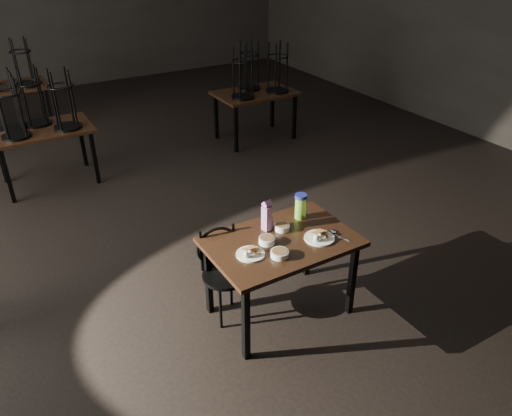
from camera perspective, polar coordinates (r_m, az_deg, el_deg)
room at (r=5.32m, az=-11.24°, el=22.25°), size 12.00×12.04×3.22m
main_table at (r=4.09m, az=2.88°, el=-4.56°), size 1.20×0.80×0.75m
plate_left at (r=3.86m, az=-0.66°, el=-5.16°), size 0.22×0.22×0.07m
plate_right at (r=4.08m, az=7.26°, el=-3.26°), size 0.25×0.25×0.08m
bowl_near at (r=3.99m, az=1.25°, el=-3.68°), size 0.13×0.13×0.05m
bowl_far at (r=4.16m, az=2.99°, el=-2.19°), size 0.13×0.13×0.05m
bowl_big at (r=3.84m, az=2.73°, el=-5.22°), size 0.14×0.14×0.05m
juice_carton at (r=4.11m, az=1.27°, el=-0.95°), size 0.08×0.08×0.28m
water_bottle at (r=4.30m, az=5.10°, el=0.22°), size 0.12×0.12×0.23m
spoon at (r=4.18m, az=9.00°, el=-2.73°), size 0.06×0.22×0.01m
bentwood_chair at (r=4.21m, az=-3.87°, el=-6.71°), size 0.40×0.39×0.81m
bg_table_left at (r=6.84m, az=-23.69°, el=8.67°), size 1.20×0.80×1.48m
bg_table_right at (r=7.76m, az=-0.04°, el=13.28°), size 1.20×0.80×1.48m
bg_table_far at (r=8.96m, az=-26.64°, el=12.29°), size 1.20×0.80×1.48m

